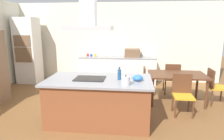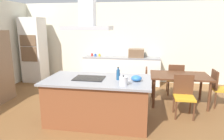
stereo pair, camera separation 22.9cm
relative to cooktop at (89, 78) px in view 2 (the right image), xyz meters
The scene contains 19 objects.
ground 1.76m from the cooktop, 83.27° to the left, with size 16.00×16.00×0.00m, color brown.
wall_back 3.28m from the cooktop, 86.88° to the left, with size 7.20×0.10×2.70m, color silver.
kitchen_island 0.49m from the cooktop, ahead, with size 2.08×1.13×0.90m.
cooktop is the anchor object (origin of this frame).
tea_kettle 0.81m from the cooktop, 25.74° to the right, with size 0.20×0.15×0.18m.
olive_oil_bottle 0.59m from the cooktop, ahead, with size 0.07×0.07×0.25m.
mixing_bowl 0.95m from the cooktop, ahead, with size 0.20×0.20×0.11m, color #2D6BB7.
back_counter 2.93m from the cooktop, 83.84° to the left, with size 2.55×0.62×0.90m.
countertop_microwave 2.99m from the cooktop, 74.44° to the left, with size 0.50×0.38×0.28m, color brown.
coffee_mug_red 3.02m from the cooktop, 103.92° to the left, with size 0.08×0.08×0.09m, color red.
coffee_mug_blue 2.94m from the cooktop, 101.60° to the left, with size 0.08×0.08×0.09m, color #2D56B2.
coffee_mug_yellow 2.92m from the cooktop, 98.91° to the left, with size 0.08×0.08×0.09m, color gold.
wall_oven_stack 3.80m from the cooktop, 135.82° to the left, with size 0.70×0.66×2.20m.
dining_table 2.32m from the cooktop, 32.49° to the left, with size 1.40×0.90×0.75m.
chair_at_right_end 3.14m from the cooktop, 23.42° to the left, with size 0.42×0.42×0.89m.
chair_facing_back_wall 2.75m from the cooktop, 44.38° to the left, with size 0.42×0.42×0.89m.
chair_facing_island 2.07m from the cooktop, 16.44° to the left, with size 0.42×0.42×0.89m.
chair_at_left_end 1.66m from the cooktop, 50.25° to the left, with size 0.42×0.42×0.89m.
range_hood 1.20m from the cooktop, ahead, with size 0.90×0.55×0.78m.
Camera 2 is at (0.91, -3.74, 1.94)m, focal length 32.12 mm.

